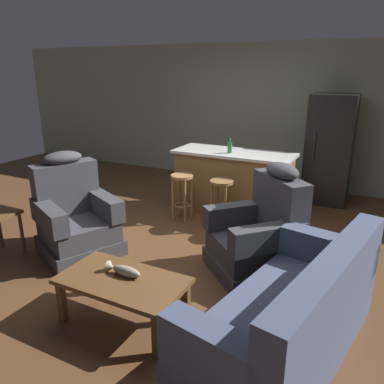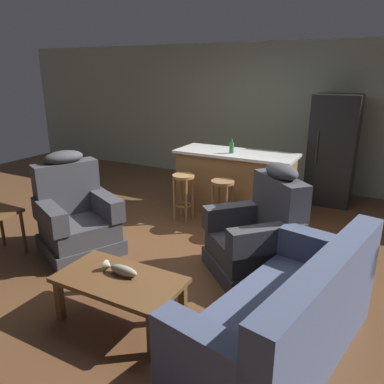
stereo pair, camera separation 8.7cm
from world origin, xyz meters
The scene contains 13 objects.
ground_plane centered at (0.00, 0.00, 0.00)m, with size 12.00×12.00×0.00m.
back_wall centered at (0.00, 3.12, 1.30)m, with size 12.00×0.05×2.60m.
coffee_table centered at (0.13, -1.59, 0.36)m, with size 1.10×0.60×0.42m.
fish_figurine centered at (0.10, -1.54, 0.46)m, with size 0.34×0.10×0.10m.
couch centered at (1.53, -1.36, 0.34)m, with size 1.20×2.03×0.94m.
recliner_near_lamp centered at (-1.21, -0.74, 0.42)m, with size 1.12×1.12×1.20m.
recliner_near_island centered at (0.92, -0.21, 0.42)m, with size 1.19×1.19×1.20m.
kitchen_island centered at (0.00, 1.35, 0.48)m, with size 1.80×0.70×0.95m.
bar_stool_left centered at (-0.54, 0.72, 0.47)m, with size 0.32×0.32×0.68m.
bar_stool_middle centered at (0.07, 0.72, 0.47)m, with size 0.32×0.32×0.68m.
bar_stool_right centered at (0.69, 0.72, 0.47)m, with size 0.32×0.32×0.68m.
refrigerator centered at (1.20, 2.55, 0.88)m, with size 0.70×0.69×1.76m.
bottle_tall_green centered at (-0.03, 1.25, 1.03)m, with size 0.07×0.07×0.22m.
Camera 2 is at (2.02, -3.78, 2.13)m, focal length 35.00 mm.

